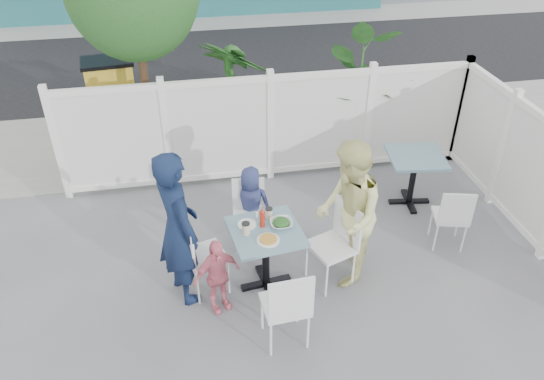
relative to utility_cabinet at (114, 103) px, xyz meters
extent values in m
plane|color=slate|center=(2.18, -4.00, -0.67)|extent=(80.00, 80.00, 0.00)
cube|color=gray|center=(2.18, -0.20, -0.67)|extent=(24.00, 2.60, 0.01)
cube|color=black|center=(2.18, 3.50, -0.67)|extent=(24.00, 5.00, 0.01)
cube|color=gray|center=(2.18, 6.60, -0.67)|extent=(24.00, 1.60, 0.01)
cube|color=white|center=(2.28, -1.60, 0.15)|extent=(5.80, 0.04, 1.40)
cube|color=white|center=(2.28, -1.60, 0.89)|extent=(5.86, 0.08, 0.08)
cube|color=white|center=(2.28, -1.60, -0.61)|extent=(5.86, 0.08, 0.12)
cube|color=white|center=(5.18, -3.40, 0.15)|extent=(0.04, 3.60, 1.40)
cube|color=white|center=(5.18, -3.40, -0.61)|extent=(0.08, 3.66, 0.12)
cylinder|color=#382316|center=(0.58, -0.70, 0.53)|extent=(0.12, 0.12, 2.40)
cube|color=gold|center=(0.00, 0.00, 0.00)|extent=(0.78, 0.59, 1.34)
imported|color=#1D4C1F|center=(1.88, -0.90, 0.28)|extent=(1.51, 1.51, 1.90)
imported|color=#1D4C1F|center=(3.73, -1.00, 0.25)|extent=(1.99, 2.09, 1.83)
cube|color=slate|center=(1.82, -3.86, 0.09)|extent=(0.83, 0.83, 0.04)
cylinder|color=black|center=(1.82, -3.86, -0.29)|extent=(0.08, 0.08, 0.72)
cube|color=black|center=(1.82, -3.86, -0.65)|extent=(0.59, 0.16, 0.04)
cube|color=black|center=(1.82, -3.86, -0.65)|extent=(0.16, 0.59, 0.04)
cube|color=slate|center=(4.06, -2.63, 0.06)|extent=(0.81, 0.81, 0.04)
cylinder|color=black|center=(4.06, -2.63, -0.30)|extent=(0.08, 0.08, 0.69)
cube|color=black|center=(4.06, -2.63, -0.65)|extent=(0.57, 0.16, 0.04)
cube|color=black|center=(4.06, -2.63, -0.65)|extent=(0.16, 0.57, 0.04)
cube|color=white|center=(1.16, -3.79, -0.20)|extent=(0.53, 0.54, 0.04)
cube|color=white|center=(0.98, -3.85, 0.06)|extent=(0.16, 0.43, 0.47)
cylinder|color=white|center=(1.28, -3.56, -0.44)|extent=(0.03, 0.03, 0.47)
cylinder|color=white|center=(1.39, -3.92, -0.44)|extent=(0.03, 0.03, 0.47)
cylinder|color=white|center=(0.94, -3.66, -0.44)|extent=(0.03, 0.03, 0.47)
cylinder|color=white|center=(1.05, -4.02, -0.44)|extent=(0.03, 0.03, 0.47)
cube|color=white|center=(2.54, -3.92, -0.18)|extent=(0.56, 0.58, 0.04)
cube|color=white|center=(2.73, -3.85, 0.09)|extent=(0.19, 0.44, 0.49)
cylinder|color=white|center=(2.43, -4.17, -0.43)|extent=(0.03, 0.03, 0.49)
cylinder|color=white|center=(2.30, -3.80, -0.43)|extent=(0.03, 0.03, 0.49)
cylinder|color=white|center=(2.78, -4.04, -0.43)|extent=(0.03, 0.03, 0.49)
cylinder|color=white|center=(2.64, -3.67, -0.43)|extent=(0.03, 0.03, 0.49)
cube|color=white|center=(1.75, -3.12, -0.25)|extent=(0.43, 0.41, 0.04)
cube|color=white|center=(1.76, -2.95, -0.01)|extent=(0.40, 0.06, 0.42)
cylinder|color=white|center=(1.90, -3.30, -0.46)|extent=(0.02, 0.02, 0.42)
cylinder|color=white|center=(1.56, -3.27, -0.46)|extent=(0.02, 0.02, 0.42)
cylinder|color=white|center=(1.93, -2.98, -0.46)|extent=(0.02, 0.02, 0.42)
cylinder|color=white|center=(1.59, -2.95, -0.46)|extent=(0.02, 0.02, 0.42)
cube|color=white|center=(1.87, -4.66, -0.20)|extent=(0.47, 0.45, 0.04)
cube|color=white|center=(1.88, -4.85, 0.06)|extent=(0.44, 0.06, 0.47)
cylinder|color=white|center=(1.67, -4.49, -0.44)|extent=(0.03, 0.03, 0.47)
cylinder|color=white|center=(2.04, -4.47, -0.44)|extent=(0.03, 0.03, 0.47)
cylinder|color=white|center=(1.69, -4.85, -0.44)|extent=(0.03, 0.03, 0.47)
cylinder|color=white|center=(2.07, -4.82, -0.44)|extent=(0.03, 0.03, 0.47)
cube|color=white|center=(4.15, -3.54, -0.25)|extent=(0.47, 0.46, 0.04)
cube|color=white|center=(4.11, -3.71, -0.02)|extent=(0.39, 0.12, 0.42)
cylinder|color=white|center=(4.03, -3.35, -0.46)|extent=(0.02, 0.02, 0.42)
cylinder|color=white|center=(4.35, -3.43, -0.46)|extent=(0.02, 0.02, 0.42)
cylinder|color=white|center=(3.95, -3.65, -0.46)|extent=(0.02, 0.02, 0.42)
cylinder|color=white|center=(4.27, -3.74, -0.46)|extent=(0.02, 0.02, 0.42)
imported|color=#111D3B|center=(0.91, -3.81, 0.23)|extent=(0.64, 0.77, 1.80)
imported|color=#D2D040|center=(2.72, -3.86, 0.19)|extent=(0.81, 0.96, 1.73)
imported|color=navy|center=(1.79, -2.95, -0.17)|extent=(0.56, 0.45, 1.00)
imported|color=pink|center=(1.26, -4.11, -0.22)|extent=(0.58, 0.41, 0.91)
cylinder|color=white|center=(1.81, -4.04, 0.12)|extent=(0.24, 0.24, 0.02)
cylinder|color=white|center=(1.64, -3.73, 0.12)|extent=(0.20, 0.20, 0.01)
imported|color=white|center=(1.99, -3.82, 0.14)|extent=(0.24, 0.24, 0.06)
cylinder|color=beige|center=(1.60, -3.88, 0.18)|extent=(0.08, 0.08, 0.13)
cylinder|color=beige|center=(1.89, -3.66, 0.17)|extent=(0.08, 0.08, 0.12)
cylinder|color=#A82514|center=(1.79, -3.79, 0.21)|extent=(0.06, 0.06, 0.19)
cylinder|color=white|center=(1.76, -3.62, 0.15)|extent=(0.03, 0.03, 0.07)
cylinder|color=black|center=(1.77, -3.60, 0.15)|extent=(0.03, 0.03, 0.07)
camera|label=1|loc=(1.07, -8.24, 3.59)|focal=35.00mm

